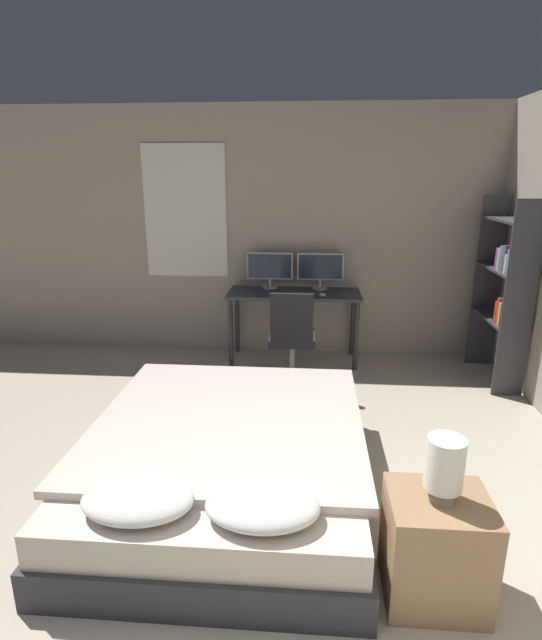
{
  "coord_description": "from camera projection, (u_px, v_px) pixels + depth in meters",
  "views": [
    {
      "loc": [
        0.19,
        -1.36,
        1.99
      ],
      "look_at": [
        -0.14,
        2.83,
        0.75
      ],
      "focal_mm": 28.0,
      "sensor_mm": 36.0,
      "label": 1
    }
  ],
  "objects": [
    {
      "name": "computer_mouse",
      "position": [
        323.0,
        295.0,
        5.12
      ],
      "size": [
        0.07,
        0.05,
        0.04
      ],
      "color": "#B7B7BC",
      "rests_on": "desk"
    },
    {
      "name": "nightstand",
      "position": [
        435.0,
        548.0,
        2.38
      ],
      "size": [
        0.47,
        0.41,
        0.54
      ],
      "color": "#997551",
      "rests_on": "ground_plane"
    },
    {
      "name": "office_chair",
      "position": [
        292.0,
        348.0,
        4.79
      ],
      "size": [
        0.52,
        0.52,
        0.95
      ],
      "color": "black",
      "rests_on": "ground_plane"
    },
    {
      "name": "bedside_lamp",
      "position": [
        445.0,
        464.0,
        2.25
      ],
      "size": [
        0.17,
        0.17,
        0.31
      ],
      "color": "gray",
      "rests_on": "nightstand"
    },
    {
      "name": "monitor_right",
      "position": [
        320.0,
        268.0,
        5.41
      ],
      "size": [
        0.5,
        0.16,
        0.39
      ],
      "color": "#B7B7BC",
      "rests_on": "desk"
    },
    {
      "name": "bookshelf",
      "position": [
        507.0,
        283.0,
        4.68
      ],
      "size": [
        0.28,
        0.84,
        1.79
      ],
      "color": "#333338",
      "rests_on": "ground_plane"
    },
    {
      "name": "bed",
      "position": [
        227.0,
        458.0,
        3.19
      ],
      "size": [
        1.71,
        2.09,
        0.54
      ],
      "color": "#2D2D33",
      "rests_on": "ground_plane"
    },
    {
      "name": "wall_back",
      "position": [
        292.0,
        234.0,
        5.5
      ],
      "size": [
        12.0,
        0.08,
        2.7
      ],
      "color": "#9E9384",
      "rests_on": "ground_plane"
    },
    {
      "name": "desk",
      "position": [
        294.0,
        302.0,
        5.35
      ],
      "size": [
        1.41,
        0.57,
        0.77
      ],
      "color": "#38383D",
      "rests_on": "ground_plane"
    },
    {
      "name": "keyboard",
      "position": [
        294.0,
        295.0,
        5.15
      ],
      "size": [
        0.42,
        0.13,
        0.02
      ],
      "color": "#B7B7BC",
      "rests_on": "desk"
    },
    {
      "name": "monitor_left",
      "position": [
        270.0,
        268.0,
        5.45
      ],
      "size": [
        0.5,
        0.16,
        0.39
      ],
      "color": "#B7B7BC",
      "rests_on": "desk"
    }
  ]
}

